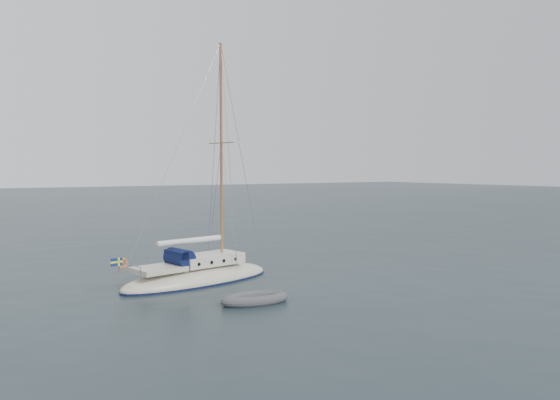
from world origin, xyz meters
TOP-DOWN VIEW (x-y plane):
  - ground at (0.00, 0.00)m, footprint 300.00×300.00m
  - sailboat at (-2.11, 2.54)m, footprint 8.56×2.57m
  - dinghy at (-1.81, -2.48)m, footprint 2.95×1.33m

SIDE VIEW (x-z plane):
  - ground at x=0.00m, z-range 0.00..0.00m
  - dinghy at x=-1.81m, z-range -0.03..0.40m
  - sailboat at x=-2.11m, z-range -5.17..7.01m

